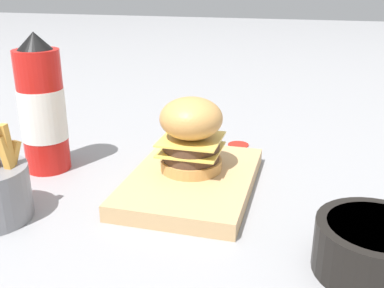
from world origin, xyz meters
The scene contains 7 objects.
ground_plane centered at (0.00, 0.00, 0.00)m, with size 6.00×6.00×0.00m, color gray.
serving_board centered at (-0.03, 0.06, 0.01)m, with size 0.27×0.19×0.03m.
burger centered at (-0.01, 0.07, 0.09)m, with size 0.10×0.10×0.12m.
ketchup_bottle centered at (-0.02, 0.33, 0.11)m, with size 0.08×0.08×0.24m.
side_bowl centered at (-0.18, -0.19, 0.03)m, with size 0.13×0.13×0.06m.
spoon centered at (0.23, 0.11, 0.01)m, with size 0.11×0.13×0.01m.
ketchup_puddle centered at (0.18, 0.02, 0.00)m, with size 0.04×0.04×0.00m.
Camera 1 is at (-0.65, -0.10, 0.32)m, focal length 42.00 mm.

